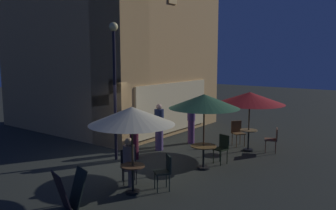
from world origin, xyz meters
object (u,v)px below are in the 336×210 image
Objects in this scene: cafe_chair_3 at (165,169)px; menu_sandwich_board at (70,190)px; cafe_chair_4 at (129,163)px; patron_standing_2 at (159,127)px; cafe_table_2 at (133,175)px; patio_umbrella_2 at (132,116)px; patron_standing_3 at (134,133)px; cafe_chair_0 at (274,138)px; cafe_table_1 at (203,151)px; patron_seated_0 at (129,158)px; cafe_table_0 at (248,137)px; cafe_chair_2 at (222,146)px; patron_standing_1 at (191,121)px; patio_umbrella_1 at (204,102)px; street_lamp_near_corner at (114,72)px; patio_umbrella_0 at (250,98)px; cafe_chair_1 at (237,131)px.

menu_sandwich_board is at bearing 15.07° from cafe_chair_3.
patron_standing_2 is at bearing 153.67° from cafe_chair_4.
cafe_table_2 is at bearing 1.47° from menu_sandwich_board.
patron_standing_3 is (2.20, 1.94, -1.10)m from patio_umbrella_2.
patio_umbrella_2 is 6.13m from cafe_chair_0.
cafe_table_1 is at bearing -7.00° from patron_standing_3.
patio_umbrella_2 is 3.13m from patron_standing_3.
patron_seated_0 is at bearing 48.02° from cafe_chair_0.
cafe_chair_2 is (-1.90, 0.06, 0.04)m from cafe_table_0.
cafe_chair_4 is at bearing -44.76° from cafe_chair_3.
cafe_chair_3 is (2.24, -0.98, 0.09)m from menu_sandwich_board.
patio_umbrella_2 is at bearing 172.66° from cafe_table_0.
patron_standing_1 is (-0.30, 2.28, 0.37)m from cafe_table_0.
patio_umbrella_1 is (4.29, -0.89, 1.62)m from menu_sandwich_board.
street_lamp_near_corner is 4.89m from patio_umbrella_0.
cafe_table_2 is 0.41× the size of patron_standing_3.
street_lamp_near_corner reaches higher than patio_umbrella_0.
patron_standing_1 is at bearing 17.09° from cafe_table_2.
patio_umbrella_1 is (2.71, -0.44, 1.60)m from cafe_table_2.
patron_standing_2 is at bearing -94.36° from cafe_chair_1.
street_lamp_near_corner is 5.36m from cafe_table_0.
patron_standing_3 is at bearing 102.09° from cafe_table_1.
cafe_table_1 is 0.46× the size of patron_standing_2.
cafe_table_1 is 0.45× the size of patron_standing_3.
street_lamp_near_corner is 4.98× the size of menu_sandwich_board.
patron_standing_3 is (-3.74, 1.97, 0.30)m from cafe_chair_1.
cafe_chair_2 is 0.73× the size of patron_seated_0.
patron_standing_3 is (-3.25, 2.65, 0.36)m from cafe_table_0.
patio_umbrella_1 is at bearing 5.69° from menu_sandwich_board.
patio_umbrella_0 reaches higher than cafe_table_1.
patron_standing_2 is (1.79, -0.42, -2.07)m from street_lamp_near_corner.
cafe_table_0 is at bearing 8.14° from menu_sandwich_board.
street_lamp_near_corner is 1.81× the size of patio_umbrella_0.
patio_umbrella_1 is 2.44× the size of cafe_chair_1.
cafe_table_2 is 0.82× the size of cafe_chair_4.
cafe_chair_3 is (0.66, -0.53, -1.42)m from patio_umbrella_2.
cafe_chair_1 is 1.03× the size of cafe_chair_3.
patron_standing_3 is at bearing -81.68° from cafe_chair_1.
patron_seated_0 is (2.01, 0.06, 0.25)m from menu_sandwich_board.
patio_umbrella_0 reaches higher than cafe_table_0.
street_lamp_near_corner is 5.34m from cafe_chair_1.
patio_umbrella_2 is 4.25m from patron_standing_2.
patio_umbrella_2 reaches higher than patron_seated_0.
patron_standing_1 is (-0.62, 3.10, 0.35)m from cafe_chair_0.
cafe_chair_3 is at bearing -38.75° from patio_umbrella_2.
cafe_table_2 is at bearing -126.93° from street_lamp_near_corner.
cafe_table_2 is at bearing 0.00° from patron_seated_0.
patio_umbrella_1 is 2.88m from cafe_chair_4.
cafe_chair_0 is 0.97× the size of cafe_chair_3.
patron_standing_3 reaches higher than cafe_table_2.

